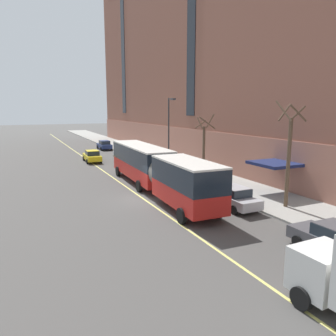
{
  "coord_description": "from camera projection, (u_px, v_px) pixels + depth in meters",
  "views": [
    {
      "loc": [
        -8.56,
        -23.12,
        7.0
      ],
      "look_at": [
        3.43,
        2.6,
        1.8
      ],
      "focal_mm": 35.0,
      "sensor_mm": 36.0,
      "label": 1
    }
  ],
  "objects": [
    {
      "name": "parked_car_champagne_3",
      "position": [
        154.0,
        165.0,
        36.28
      ],
      "size": [
        2.06,
        4.8,
        1.56
      ],
      "color": "#BCAD89",
      "rests_on": "ground"
    },
    {
      "name": "street_tree_far_uptown",
      "position": [
        204.0,
        146.0,
        32.61
      ],
      "size": [
        1.74,
        1.75,
        6.31
      ],
      "color": "brown",
      "rests_on": "sidewalk"
    },
    {
      "name": "parked_car_white_2",
      "position": [
        124.0,
        154.0,
        45.44
      ],
      "size": [
        1.92,
        4.6,
        1.56
      ],
      "color": "silver",
      "rests_on": "ground"
    },
    {
      "name": "sidewalk",
      "position": [
        218.0,
        180.0,
        31.83
      ],
      "size": [
        5.6,
        160.0,
        0.15
      ],
      "primitive_type": "cube",
      "color": "#9E9B93",
      "rests_on": "ground"
    },
    {
      "name": "parked_car_navy_0",
      "position": [
        104.0,
        145.0,
        56.02
      ],
      "size": [
        1.97,
        4.48,
        1.56
      ],
      "color": "navy",
      "rests_on": "ground"
    },
    {
      "name": "taxi_cab",
      "position": [
        92.0,
        156.0,
        43.05
      ],
      "size": [
        2.04,
        4.6,
        1.56
      ],
      "color": "yellow",
      "rests_on": "ground"
    },
    {
      "name": "parked_car_silver_4",
      "position": [
        232.0,
        197.0,
        23.29
      ],
      "size": [
        1.96,
        4.74,
        1.56
      ],
      "color": "#B7B7BC",
      "rests_on": "ground"
    },
    {
      "name": "ground_plane",
      "position": [
        142.0,
        200.0,
        25.43
      ],
      "size": [
        260.0,
        260.0,
        0.0
      ],
      "primitive_type": "plane",
      "color": "#4C4947"
    },
    {
      "name": "street_tree_mid_block",
      "position": [
        289.0,
        154.0,
        22.49
      ],
      "size": [
        1.47,
        1.6,
        7.37
      ],
      "color": "brown",
      "rests_on": "sidewalk"
    },
    {
      "name": "lane_centerline",
      "position": [
        132.0,
        191.0,
        28.17
      ],
      "size": [
        0.16,
        140.0,
        0.01
      ],
      "primitive_type": "cube",
      "color": "#E0D66B",
      "rests_on": "ground"
    },
    {
      "name": "parked_car_darkgray_1",
      "position": [
        334.0,
        240.0,
        15.7
      ],
      "size": [
        2.02,
        4.24,
        1.56
      ],
      "color": "#4C4C51",
      "rests_on": "ground"
    },
    {
      "name": "city_bus",
      "position": [
        155.0,
        168.0,
        27.4
      ],
      "size": [
        3.45,
        18.93,
        3.57
      ],
      "color": "red",
      "rests_on": "ground"
    },
    {
      "name": "street_lamp",
      "position": [
        169.0,
        127.0,
        35.78
      ],
      "size": [
        0.36,
        1.48,
        7.94
      ],
      "color": "#2D2D30",
      "rests_on": "sidewalk"
    }
  ]
}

